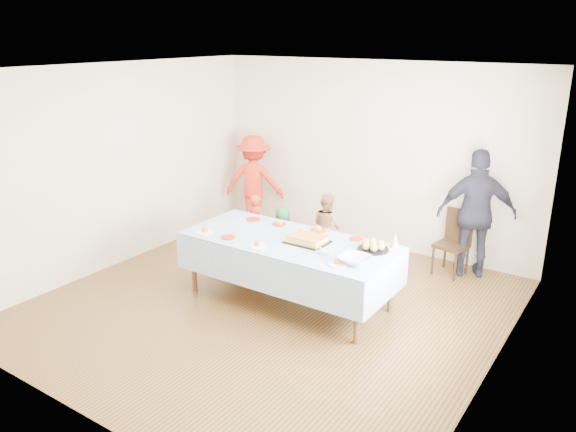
% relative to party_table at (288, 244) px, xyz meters
% --- Properties ---
extents(ground, '(5.00, 5.00, 0.00)m').
position_rel_party_table_xyz_m(ground, '(-0.10, -0.22, -0.72)').
color(ground, '#4B2F15').
rests_on(ground, ground).
extents(room_walls, '(5.04, 5.04, 2.72)m').
position_rel_party_table_xyz_m(room_walls, '(-0.05, -0.21, 1.05)').
color(room_walls, beige).
rests_on(room_walls, ground).
extents(party_table, '(2.50, 1.10, 0.78)m').
position_rel_party_table_xyz_m(party_table, '(0.00, 0.00, 0.00)').
color(party_table, '#51341B').
rests_on(party_table, ground).
extents(birthday_cake, '(0.46, 0.36, 0.08)m').
position_rel_party_table_xyz_m(birthday_cake, '(0.24, 0.04, 0.09)').
color(birthday_cake, black).
rests_on(birthday_cake, party_table).
extents(rolls_tray, '(0.35, 0.35, 0.10)m').
position_rel_party_table_xyz_m(rolls_tray, '(0.95, 0.25, 0.10)').
color(rolls_tray, black).
rests_on(rolls_tray, party_table).
extents(punch_bowl, '(0.32, 0.32, 0.08)m').
position_rel_party_table_xyz_m(punch_bowl, '(0.96, -0.20, 0.09)').
color(punch_bowl, silver).
rests_on(punch_bowl, party_table).
extents(party_hat, '(0.10, 0.10, 0.17)m').
position_rel_party_table_xyz_m(party_hat, '(1.12, 0.46, 0.14)').
color(party_hat, white).
rests_on(party_hat, party_table).
extents(fork_pile, '(0.24, 0.18, 0.07)m').
position_rel_party_table_xyz_m(fork_pile, '(0.54, -0.15, 0.09)').
color(fork_pile, white).
rests_on(fork_pile, party_table).
extents(plate_red_far_a, '(0.18, 0.18, 0.01)m').
position_rel_party_table_xyz_m(plate_red_far_a, '(-0.77, 0.34, 0.06)').
color(plate_red_far_a, red).
rests_on(plate_red_far_a, party_table).
extents(plate_red_far_b, '(0.18, 0.18, 0.01)m').
position_rel_party_table_xyz_m(plate_red_far_b, '(-0.39, 0.37, 0.06)').
color(plate_red_far_b, red).
rests_on(plate_red_far_b, party_table).
extents(plate_red_far_c, '(0.19, 0.19, 0.01)m').
position_rel_party_table_xyz_m(plate_red_far_c, '(0.13, 0.45, 0.06)').
color(plate_red_far_c, red).
rests_on(plate_red_far_c, party_table).
extents(plate_red_far_d, '(0.17, 0.17, 0.01)m').
position_rel_party_table_xyz_m(plate_red_far_d, '(0.65, 0.45, 0.06)').
color(plate_red_far_d, red).
rests_on(plate_red_far_d, party_table).
extents(plate_red_near, '(0.18, 0.18, 0.01)m').
position_rel_party_table_xyz_m(plate_red_near, '(-0.62, -0.34, 0.06)').
color(plate_red_near, red).
rests_on(plate_red_near, party_table).
extents(plate_white_left, '(0.23, 0.23, 0.01)m').
position_rel_party_table_xyz_m(plate_white_left, '(-0.96, -0.36, 0.06)').
color(plate_white_left, white).
rests_on(plate_white_left, party_table).
extents(plate_white_mid, '(0.21, 0.21, 0.01)m').
position_rel_party_table_xyz_m(plate_white_mid, '(-0.17, -0.37, 0.06)').
color(plate_white_mid, white).
rests_on(plate_white_mid, party_table).
extents(plate_white_right, '(0.20, 0.20, 0.01)m').
position_rel_party_table_xyz_m(plate_white_right, '(0.83, -0.33, 0.06)').
color(plate_white_right, white).
rests_on(plate_white_right, party_table).
extents(dining_chair, '(0.43, 0.43, 0.87)m').
position_rel_party_table_xyz_m(dining_chair, '(1.35, 1.90, -0.24)').
color(dining_chair, black).
rests_on(dining_chair, ground).
extents(toddler_left, '(0.36, 0.28, 0.87)m').
position_rel_party_table_xyz_m(toddler_left, '(-1.26, 1.05, -0.29)').
color(toddler_left, red).
rests_on(toddler_left, ground).
extents(toddler_mid, '(0.41, 0.30, 0.79)m').
position_rel_party_table_xyz_m(toddler_mid, '(-0.77, 0.99, -0.33)').
color(toddler_mid, '#256F37').
rests_on(toddler_mid, ground).
extents(toddler_right, '(0.55, 0.49, 0.93)m').
position_rel_party_table_xyz_m(toddler_right, '(-0.32, 1.45, -0.26)').
color(toddler_right, tan).
rests_on(toddler_right, ground).
extents(adult_left, '(1.11, 0.89, 1.50)m').
position_rel_party_table_xyz_m(adult_left, '(-2.01, 1.98, 0.02)').
color(adult_left, red).
rests_on(adult_left, ground).
extents(adult_right, '(1.07, 0.78, 1.68)m').
position_rel_party_table_xyz_m(adult_right, '(1.58, 1.98, 0.12)').
color(adult_right, '#2A2A39').
rests_on(adult_right, ground).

